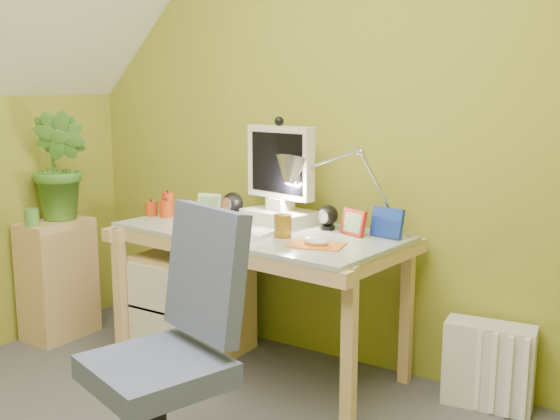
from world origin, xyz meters
The scene contains 19 objects.
wall_back centered at (0.00, 1.60, 1.20)m, with size 3.20×0.01×2.40m, color olive.
desk centered at (-0.26, 1.23, 0.35)m, with size 1.31×0.65×0.70m, color tan, non-canonical shape.
monitor centered at (-0.26, 1.41, 0.98)m, with size 0.41×0.23×0.55m, color silver, non-canonical shape.
speaker_left centered at (-0.53, 1.39, 0.76)m, with size 0.11×0.11×0.13m, color black, non-canonical shape.
speaker_right centered at (0.01, 1.39, 0.76)m, with size 0.09×0.09×0.11m, color black, non-canonical shape.
keyboard centered at (-0.34, 1.09, 0.71)m, with size 0.43×0.14×0.02m, color white.
mousepad centered at (0.12, 1.09, 0.70)m, with size 0.22×0.16×0.01m, color orange.
mouse centered at (0.12, 1.09, 0.72)m, with size 0.11×0.07×0.04m, color white.
amber_tumbler centered at (-0.08, 1.15, 0.75)m, with size 0.08×0.08×0.10m, color #875E13.
candle_cluster centered at (-0.86, 1.24, 0.76)m, with size 0.15×0.13×0.11m, color #BB3810, non-canonical shape.
photo_frame_red centered at (0.16, 1.35, 0.76)m, with size 0.13×0.02×0.11m, color #B01C12.
photo_frame_blue centered at (0.30, 1.39, 0.76)m, with size 0.15×0.02×0.13m, color navy.
photo_frame_green centered at (-0.66, 1.37, 0.76)m, with size 0.13×0.02×0.11m, color #ADCB8B.
desk_lamp centered at (0.19, 1.41, 0.97)m, with size 0.51×0.22×0.55m, color silver, non-canonical shape.
side_ledge centered at (-1.45, 1.03, 0.32)m, with size 0.24×0.37×0.64m, color tan.
potted_plant centered at (-1.43, 1.08, 0.93)m, with size 0.32×0.26×0.58m, color #447F2A.
green_cup centered at (-1.43, 0.88, 0.69)m, with size 0.07×0.07×0.09m, color #538D3A.
task_chair centered at (-0.03, 0.29, 0.43)m, with size 0.47×0.47×0.85m, color #424B6C, non-canonical shape.
radiator centered at (0.74, 1.48, 0.18)m, with size 0.36×0.15×0.36m, color silver.
Camera 1 is at (1.41, -1.17, 1.33)m, focal length 42.00 mm.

